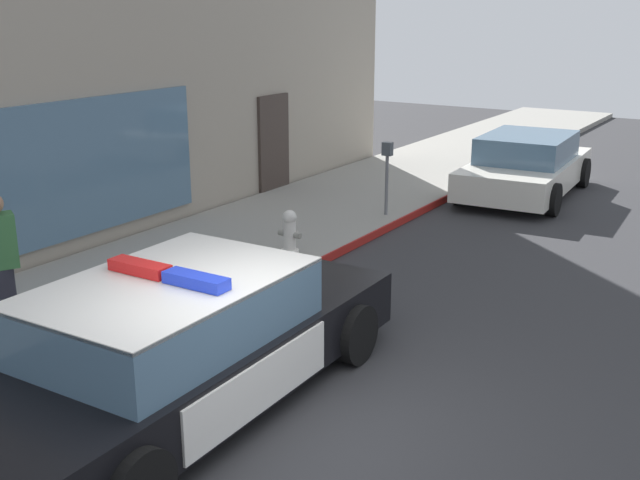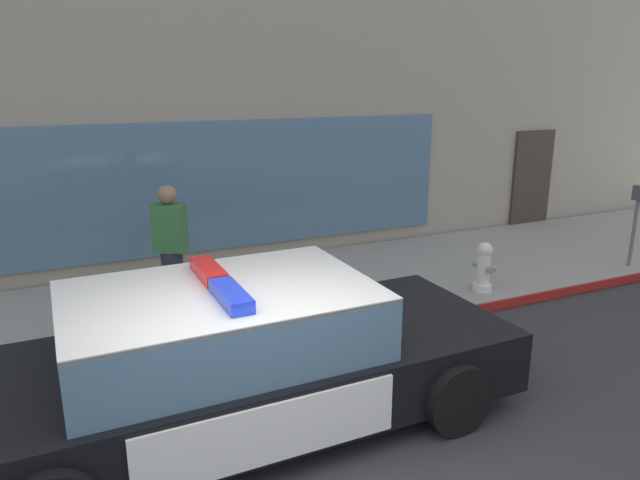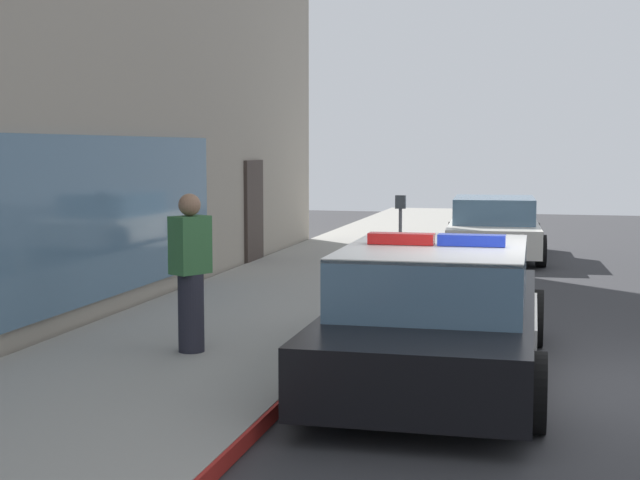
{
  "view_description": "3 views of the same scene",
  "coord_description": "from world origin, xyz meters",
  "px_view_note": "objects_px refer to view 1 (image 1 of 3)",
  "views": [
    {
      "loc": [
        -5.15,
        -3.69,
        3.83
      ],
      "look_at": [
        3.44,
        1.75,
        0.75
      ],
      "focal_mm": 43.42,
      "sensor_mm": 36.0,
      "label": 1
    },
    {
      "loc": [
        -1.37,
        -3.57,
        3.17
      ],
      "look_at": [
        1.3,
        2.23,
        1.38
      ],
      "focal_mm": 32.78,
      "sensor_mm": 36.0,
      "label": 2
    },
    {
      "loc": [
        -9.25,
        0.08,
        2.35
      ],
      "look_at": [
        1.39,
        2.72,
        1.24
      ],
      "focal_mm": 51.61,
      "sensor_mm": 36.0,
      "label": 3
    }
  ],
  "objects_px": {
    "pedestrian_on_sidewalk": "(0,266)",
    "car_down_street": "(526,166)",
    "police_cruiser": "(182,343)",
    "fire_hydrant": "(290,234)",
    "parking_meter": "(387,165)"
  },
  "relations": [
    {
      "from": "car_down_street",
      "to": "parking_meter",
      "type": "height_order",
      "value": "parking_meter"
    },
    {
      "from": "police_cruiser",
      "to": "car_down_street",
      "type": "bearing_deg",
      "value": -0.6
    },
    {
      "from": "fire_hydrant",
      "to": "parking_meter",
      "type": "distance_m",
      "value": 3.03
    },
    {
      "from": "police_cruiser",
      "to": "parking_meter",
      "type": "height_order",
      "value": "police_cruiser"
    },
    {
      "from": "fire_hydrant",
      "to": "car_down_street",
      "type": "xyz_separation_m",
      "value": [
        6.43,
        -1.57,
        0.13
      ]
    },
    {
      "from": "parking_meter",
      "to": "car_down_street",
      "type": "bearing_deg",
      "value": -23.03
    },
    {
      "from": "fire_hydrant",
      "to": "parking_meter",
      "type": "height_order",
      "value": "parking_meter"
    },
    {
      "from": "police_cruiser",
      "to": "car_down_street",
      "type": "relative_size",
      "value": 1.18
    },
    {
      "from": "fire_hydrant",
      "to": "pedestrian_on_sidewalk",
      "type": "bearing_deg",
      "value": 166.35
    },
    {
      "from": "police_cruiser",
      "to": "pedestrian_on_sidewalk",
      "type": "bearing_deg",
      "value": 90.9
    },
    {
      "from": "pedestrian_on_sidewalk",
      "to": "car_down_street",
      "type": "bearing_deg",
      "value": 105.18
    },
    {
      "from": "fire_hydrant",
      "to": "car_down_street",
      "type": "height_order",
      "value": "car_down_street"
    },
    {
      "from": "police_cruiser",
      "to": "car_down_street",
      "type": "height_order",
      "value": "police_cruiser"
    },
    {
      "from": "car_down_street",
      "to": "pedestrian_on_sidewalk",
      "type": "bearing_deg",
      "value": 163.07
    },
    {
      "from": "fire_hydrant",
      "to": "pedestrian_on_sidewalk",
      "type": "relative_size",
      "value": 0.42
    }
  ]
}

